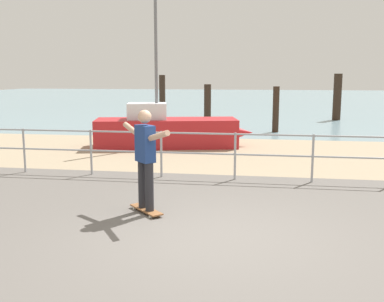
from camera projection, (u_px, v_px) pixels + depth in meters
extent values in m
cube|color=#605B56|center=(202.00, 265.00, 5.60)|extent=(24.00, 10.00, 0.04)
cube|color=tan|center=(239.00, 154.00, 13.39)|extent=(24.00, 6.00, 0.04)
cube|color=#75939E|center=(257.00, 100.00, 40.66)|extent=(72.00, 50.00, 0.04)
cylinder|color=#9EA0A5|center=(24.00, 151.00, 10.74)|extent=(0.05, 0.05, 1.05)
cylinder|color=#9EA0A5|center=(91.00, 153.00, 10.49)|extent=(0.05, 0.05, 1.05)
cylinder|color=#9EA0A5|center=(161.00, 155.00, 10.23)|extent=(0.05, 0.05, 1.05)
cylinder|color=#9EA0A5|center=(235.00, 157.00, 9.98)|extent=(0.05, 0.05, 1.05)
cylinder|color=#9EA0A5|center=(313.00, 159.00, 9.73)|extent=(0.05, 0.05, 1.05)
cylinder|color=#9EA0A5|center=(125.00, 132.00, 10.28)|extent=(11.48, 0.04, 0.04)
cylinder|color=#9EA0A5|center=(126.00, 151.00, 10.35)|extent=(11.48, 0.04, 0.04)
cube|color=#B21E23|center=(167.00, 133.00, 14.50)|extent=(4.60, 2.33, 0.90)
cone|color=#B21E23|center=(236.00, 133.00, 14.64)|extent=(1.24, 0.99, 0.77)
cylinder|color=slate|center=(156.00, 58.00, 14.09)|extent=(0.10, 0.10, 3.78)
cube|color=silver|center=(147.00, 111.00, 14.35)|extent=(1.37, 1.14, 0.50)
cube|color=brown|center=(146.00, 209.00, 7.66)|extent=(0.69, 0.72, 0.02)
cylinder|color=silver|center=(134.00, 209.00, 7.85)|extent=(0.06, 0.06, 0.06)
cylinder|color=silver|center=(143.00, 207.00, 7.94)|extent=(0.06, 0.06, 0.06)
cylinder|color=silver|center=(150.00, 217.00, 7.40)|extent=(0.06, 0.06, 0.06)
cylinder|color=silver|center=(159.00, 215.00, 7.49)|extent=(0.06, 0.06, 0.06)
cylinder|color=#26262B|center=(142.00, 184.00, 7.69)|extent=(0.14, 0.14, 0.80)
cylinder|color=#26262B|center=(149.00, 187.00, 7.50)|extent=(0.14, 0.14, 0.80)
cube|color=navy|center=(145.00, 144.00, 7.48)|extent=(0.39, 0.40, 0.60)
sphere|color=tan|center=(145.00, 117.00, 7.40)|extent=(0.22, 0.22, 0.22)
cylinder|color=tan|center=(132.00, 130.00, 7.81)|extent=(0.45, 0.47, 0.23)
cylinder|color=tan|center=(159.00, 136.00, 7.08)|extent=(0.45, 0.47, 0.23)
cylinder|color=#332319|center=(162.00, 95.00, 26.00)|extent=(0.34, 0.34, 2.23)
cylinder|color=#332319|center=(208.00, 104.00, 21.56)|extent=(0.33, 0.33, 1.81)
cylinder|color=#332319|center=(276.00, 110.00, 18.06)|extent=(0.25, 0.25, 1.81)
cylinder|color=#332319|center=(337.00, 97.00, 22.72)|extent=(0.40, 0.40, 2.30)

